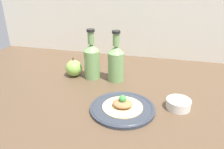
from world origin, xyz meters
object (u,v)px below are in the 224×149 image
at_px(plated_food, 123,104).
at_px(apple, 74,68).
at_px(plate, 122,108).
at_px(cider_bottle_right, 116,62).
at_px(dipping_bowl, 178,104).
at_px(cider_bottle_left, 92,60).

distance_m(plated_food, apple, 0.40).
relative_size(plate, cider_bottle_right, 1.01).
height_order(apple, dipping_bowl, apple).
bearing_deg(plate, dipping_bowl, 17.73).
bearing_deg(plate, plated_food, 0.00).
bearing_deg(cider_bottle_left, cider_bottle_right, 0.00).
height_order(plate, apple, apple).
relative_size(cider_bottle_left, cider_bottle_right, 1.00).
bearing_deg(cider_bottle_left, plated_food, -50.33).
bearing_deg(dipping_bowl, plate, -162.27).
height_order(cider_bottle_right, apple, cider_bottle_right).
relative_size(plated_food, dipping_bowl, 1.65).
relative_size(cider_bottle_left, dipping_bowl, 2.62).
height_order(cider_bottle_left, apple, cider_bottle_left).
relative_size(cider_bottle_right, dipping_bowl, 2.62).
relative_size(cider_bottle_left, apple, 2.47).
xyz_separation_m(plate, cider_bottle_right, (-0.09, 0.26, 0.09)).
bearing_deg(plate, cider_bottle_right, 109.01).
relative_size(plate, apple, 2.50).
bearing_deg(plated_food, cider_bottle_right, 109.01).
height_order(cider_bottle_right, dipping_bowl, cider_bottle_right).
relative_size(plate, plated_food, 1.61).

